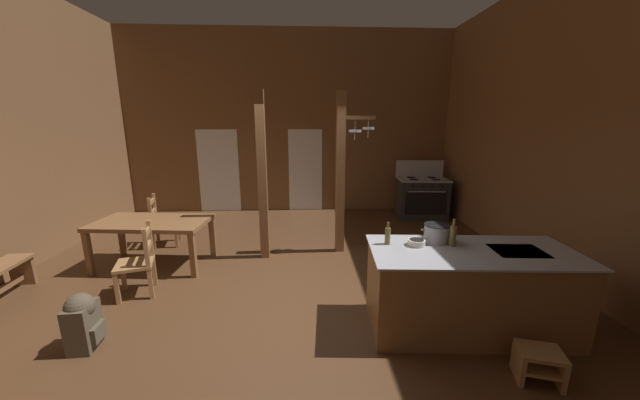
% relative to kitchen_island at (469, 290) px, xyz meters
% --- Properties ---
extents(ground_plane, '(8.69, 9.34, 0.10)m').
position_rel_kitchen_island_xyz_m(ground_plane, '(-2.13, 0.88, -0.51)').
color(ground_plane, '#4C301C').
extents(wall_back, '(8.69, 0.14, 4.38)m').
position_rel_kitchen_island_xyz_m(wall_back, '(-2.13, 5.22, 1.73)').
color(wall_back, brown).
rests_on(wall_back, ground_plane).
extents(wall_right, '(0.14, 9.34, 4.38)m').
position_rel_kitchen_island_xyz_m(wall_right, '(1.88, 0.88, 1.73)').
color(wall_right, brown).
rests_on(wall_right, ground_plane).
extents(glazed_door_back_left, '(1.00, 0.01, 2.05)m').
position_rel_kitchen_island_xyz_m(glazed_door_back_left, '(-3.91, 5.14, 0.57)').
color(glazed_door_back_left, white).
rests_on(glazed_door_back_left, ground_plane).
extents(glazed_panel_back_right, '(0.84, 0.01, 2.05)m').
position_rel_kitchen_island_xyz_m(glazed_panel_back_right, '(-1.74, 5.14, 0.57)').
color(glazed_panel_back_right, white).
rests_on(glazed_panel_back_right, ground_plane).
extents(kitchen_island, '(2.22, 1.11, 0.92)m').
position_rel_kitchen_island_xyz_m(kitchen_island, '(0.00, 0.00, 0.00)').
color(kitchen_island, brown).
rests_on(kitchen_island, ground_plane).
extents(stove_range, '(1.20, 0.90, 1.32)m').
position_rel_kitchen_island_xyz_m(stove_range, '(1.02, 4.36, 0.02)').
color(stove_range, '#292929').
rests_on(stove_range, ground_plane).
extents(support_post_with_pot_rack, '(0.64, 0.23, 2.73)m').
position_rel_kitchen_island_xyz_m(support_post_with_pot_rack, '(-1.13, 2.32, 1.00)').
color(support_post_with_pot_rack, brown).
rests_on(support_post_with_pot_rack, ground_plane).
extents(support_post_center, '(0.14, 0.14, 2.73)m').
position_rel_kitchen_island_xyz_m(support_post_center, '(-2.45, 2.11, 0.91)').
color(support_post_center, brown).
rests_on(support_post_center, ground_plane).
extents(step_stool, '(0.43, 0.37, 0.30)m').
position_rel_kitchen_island_xyz_m(step_stool, '(0.27, -0.79, -0.28)').
color(step_stool, '#9E7044').
rests_on(step_stool, ground_plane).
extents(dining_table, '(1.78, 1.06, 0.74)m').
position_rel_kitchen_island_xyz_m(dining_table, '(-4.16, 1.86, 0.19)').
color(dining_table, brown).
rests_on(dining_table, ground_plane).
extents(ladderback_chair_near_window, '(0.55, 0.55, 0.95)m').
position_rel_kitchen_island_xyz_m(ladderback_chair_near_window, '(-3.96, 0.94, -0.01)').
color(ladderback_chair_near_window, '#9E7044').
rests_on(ladderback_chair_near_window, ground_plane).
extents(ladderback_chair_by_post, '(0.52, 0.52, 0.95)m').
position_rel_kitchen_island_xyz_m(ladderback_chair_by_post, '(-4.39, 2.75, -0.01)').
color(ladderback_chair_by_post, '#9E7044').
rests_on(ladderback_chair_by_post, ground_plane).
extents(backpack, '(0.32, 0.33, 0.60)m').
position_rel_kitchen_island_xyz_m(backpack, '(-4.02, -0.14, -0.14)').
color(backpack, '#4C4233').
rests_on(backpack, ground_plane).
extents(stockpot_on_counter, '(0.35, 0.29, 0.20)m').
position_rel_kitchen_island_xyz_m(stockpot_on_counter, '(-0.29, 0.28, 0.56)').
color(stockpot_on_counter, '#A8AAB2').
rests_on(stockpot_on_counter, kitchen_island).
extents(mixing_bowl_on_counter, '(0.19, 0.19, 0.07)m').
position_rel_kitchen_island_xyz_m(mixing_bowl_on_counter, '(-0.55, 0.17, 0.49)').
color(mixing_bowl_on_counter, silver).
rests_on(mixing_bowl_on_counter, kitchen_island).
extents(bottle_tall_on_counter, '(0.06, 0.06, 0.25)m').
position_rel_kitchen_island_xyz_m(bottle_tall_on_counter, '(-0.86, 0.23, 0.56)').
color(bottle_tall_on_counter, brown).
rests_on(bottle_tall_on_counter, kitchen_island).
extents(bottle_short_on_counter, '(0.07, 0.07, 0.31)m').
position_rel_kitchen_island_xyz_m(bottle_short_on_counter, '(-0.17, 0.14, 0.58)').
color(bottle_short_on_counter, brown).
rests_on(bottle_short_on_counter, kitchen_island).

